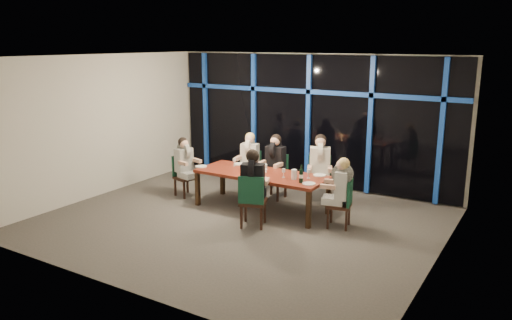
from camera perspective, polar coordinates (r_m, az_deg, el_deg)
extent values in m
plane|color=#544F4A|center=(9.34, -1.93, -7.02)|extent=(7.00, 7.00, 0.00)
cube|color=beige|center=(11.51, 6.23, 4.56)|extent=(7.00, 0.04, 3.00)
cube|color=beige|center=(6.69, -16.24, -2.38)|extent=(7.00, 0.04, 3.00)
cube|color=beige|center=(11.20, -17.19, 3.79)|extent=(0.04, 6.00, 3.00)
cube|color=beige|center=(7.63, 20.56, -0.78)|extent=(0.04, 6.00, 3.00)
cube|color=white|center=(8.75, -2.08, 11.72)|extent=(7.00, 6.00, 0.04)
cube|color=black|center=(11.46, 6.11, 4.52)|extent=(6.86, 0.04, 2.94)
cube|color=#1540A6|center=(12.90, -5.76, 5.53)|extent=(0.10, 0.10, 2.94)
cube|color=#1540A6|center=(12.09, -0.24, 5.07)|extent=(0.10, 0.10, 2.94)
cube|color=#1540A6|center=(11.41, 6.00, 4.49)|extent=(0.10, 0.10, 2.94)
cube|color=#1540A6|center=(10.88, 12.92, 3.78)|extent=(0.10, 0.10, 2.94)
cube|color=#1540A6|center=(10.52, 20.42, 2.96)|extent=(0.10, 0.10, 2.94)
cube|color=#1540A6|center=(11.33, 6.08, 7.79)|extent=(6.86, 0.10, 0.10)
cube|color=#FF2D14|center=(11.25, 11.99, 7.48)|extent=(0.60, 0.05, 0.35)
cube|color=maroon|center=(9.76, 0.61, -1.65)|extent=(2.60, 1.00, 0.06)
cube|color=black|center=(10.19, -6.68, -3.28)|extent=(0.08, 0.08, 0.69)
cube|color=black|center=(8.95, 6.03, -5.66)|extent=(0.08, 0.08, 0.69)
cube|color=black|center=(10.87, -3.84, -2.15)|extent=(0.08, 0.08, 0.69)
cube|color=black|center=(9.71, 8.26, -4.18)|extent=(0.08, 0.08, 0.69)
cube|color=black|center=(11.02, -0.78, -1.51)|extent=(0.49, 0.49, 0.06)
cube|color=#184E34|center=(11.13, -0.42, -0.04)|extent=(0.42, 0.12, 0.46)
cube|color=black|center=(10.99, -1.90, -2.76)|extent=(0.04, 0.04, 0.39)
cube|color=black|center=(10.87, -0.28, -2.94)|extent=(0.04, 0.04, 0.39)
cube|color=black|center=(11.29, -1.24, -2.32)|extent=(0.04, 0.04, 0.39)
cube|color=black|center=(11.17, 0.34, -2.49)|extent=(0.04, 0.04, 0.39)
cube|color=black|center=(10.55, 2.12, -2.11)|extent=(0.44, 0.44, 0.06)
cube|color=#184E34|center=(10.64, 2.64, -0.52)|extent=(0.44, 0.05, 0.48)
cube|color=black|center=(10.55, 0.82, -3.42)|extent=(0.04, 0.04, 0.41)
cube|color=black|center=(10.39, 2.49, -3.70)|extent=(0.04, 0.04, 0.41)
cube|color=black|center=(10.84, 1.75, -2.96)|extent=(0.04, 0.04, 0.41)
cube|color=black|center=(10.68, 3.38, -3.22)|extent=(0.04, 0.04, 0.41)
cube|color=black|center=(10.26, 7.24, -2.54)|extent=(0.60, 0.60, 0.06)
cube|color=#184E34|center=(10.39, 7.30, -0.79)|extent=(0.44, 0.23, 0.51)
cube|color=black|center=(10.16, 6.17, -4.11)|extent=(0.05, 0.05, 0.43)
cube|color=black|center=(10.16, 8.23, -4.17)|extent=(0.05, 0.05, 0.43)
cube|color=black|center=(10.51, 6.22, -3.51)|extent=(0.05, 0.05, 0.43)
cube|color=black|center=(10.51, 8.21, -3.57)|extent=(0.05, 0.05, 0.43)
cube|color=black|center=(10.82, -8.06, -2.01)|extent=(0.50, 0.50, 0.05)
cube|color=#184E34|center=(10.90, -8.66, -0.59)|extent=(0.15, 0.40, 0.45)
cube|color=black|center=(10.66, -8.21, -3.46)|extent=(0.04, 0.04, 0.38)
cube|color=black|center=(10.84, -6.82, -3.12)|extent=(0.04, 0.04, 0.38)
cube|color=black|center=(10.91, -9.21, -3.09)|extent=(0.04, 0.04, 0.38)
cube|color=black|center=(11.09, -7.84, -2.77)|extent=(0.04, 0.04, 0.38)
cube|color=black|center=(9.05, 9.47, -5.14)|extent=(0.48, 0.48, 0.05)
cube|color=#184E34|center=(8.95, 10.67, -3.76)|extent=(0.13, 0.41, 0.45)
cube|color=black|center=(9.30, 8.61, -6.01)|extent=(0.04, 0.04, 0.38)
cube|color=black|center=(9.00, 8.22, -6.67)|extent=(0.04, 0.04, 0.38)
cube|color=black|center=(9.25, 10.59, -6.19)|extent=(0.04, 0.04, 0.38)
cube|color=black|center=(8.95, 10.27, -6.86)|extent=(0.04, 0.04, 0.38)
cube|color=black|center=(8.97, -0.32, -4.81)|extent=(0.58, 0.58, 0.06)
cube|color=#184E34|center=(8.71, -0.58, -3.52)|extent=(0.44, 0.20, 0.50)
cube|color=black|center=(9.19, 1.02, -5.96)|extent=(0.05, 0.05, 0.42)
cube|color=black|center=(9.25, -1.19, -5.81)|extent=(0.05, 0.05, 0.42)
cube|color=black|center=(8.85, 0.60, -6.72)|extent=(0.05, 0.05, 0.42)
cube|color=black|center=(8.92, -1.69, -6.56)|extent=(0.05, 0.05, 0.42)
cube|color=silver|center=(10.90, -0.99, -1.18)|extent=(0.40, 0.44, 0.13)
cube|color=silver|center=(10.96, -0.71, 0.55)|extent=(0.41, 0.29, 0.52)
cylinder|color=silver|center=(10.91, -0.71, 1.60)|extent=(0.16, 0.40, 0.39)
sphere|color=tan|center=(10.86, -0.75, 2.44)|extent=(0.19, 0.19, 0.19)
sphere|color=tan|center=(10.89, -0.68, 2.62)|extent=(0.21, 0.21, 0.21)
cube|color=tan|center=(10.83, -2.06, 0.23)|extent=(0.12, 0.29, 0.07)
cube|color=tan|center=(10.70, -0.23, 0.07)|extent=(0.12, 0.29, 0.07)
cube|color=black|center=(10.42, 1.82, -1.75)|extent=(0.35, 0.41, 0.14)
cube|color=black|center=(10.48, 2.24, 0.12)|extent=(0.39, 0.23, 0.54)
cylinder|color=black|center=(10.43, 2.25, 1.26)|extent=(0.10, 0.41, 0.41)
sphere|color=tan|center=(10.38, 2.21, 2.18)|extent=(0.20, 0.20, 0.20)
sphere|color=black|center=(10.41, 2.31, 2.37)|extent=(0.22, 0.22, 0.22)
cube|color=tan|center=(10.39, 0.69, -0.33)|extent=(0.08, 0.29, 0.08)
cube|color=tan|center=(10.20, 2.56, -0.60)|extent=(0.08, 0.29, 0.08)
cube|color=silver|center=(10.12, 7.26, -2.18)|extent=(0.50, 0.54, 0.14)
cube|color=silver|center=(10.19, 7.32, -0.13)|extent=(0.47, 0.39, 0.57)
cylinder|color=silver|center=(10.14, 7.36, 1.10)|extent=(0.26, 0.43, 0.43)
sphere|color=tan|center=(10.08, 7.39, 2.08)|extent=(0.21, 0.21, 0.21)
sphere|color=black|center=(10.12, 7.39, 2.30)|extent=(0.23, 0.23, 0.23)
cube|color=tan|center=(9.98, 6.13, -0.97)|extent=(0.20, 0.31, 0.08)
cube|color=tan|center=(9.98, 8.45, -1.04)|extent=(0.20, 0.31, 0.08)
cube|color=black|center=(10.71, -7.73, -1.66)|extent=(0.45, 0.41, 0.13)
cube|color=black|center=(10.75, -8.24, 0.01)|extent=(0.30, 0.40, 0.50)
cylinder|color=black|center=(10.70, -8.27, 1.04)|extent=(0.39, 0.18, 0.38)
sphere|color=tan|center=(10.66, -8.25, 1.88)|extent=(0.19, 0.19, 0.19)
sphere|color=black|center=(10.68, -8.36, 2.05)|extent=(0.21, 0.21, 0.21)
cube|color=tan|center=(10.48, -8.34, -0.37)|extent=(0.28, 0.14, 0.07)
cube|color=tan|center=(10.68, -6.78, -0.05)|extent=(0.28, 0.14, 0.07)
cube|color=black|center=(9.04, 8.82, -4.53)|extent=(0.44, 0.40, 0.13)
cube|color=black|center=(8.93, 9.80, -2.80)|extent=(0.29, 0.40, 0.50)
cylinder|color=black|center=(8.88, 9.85, -1.57)|extent=(0.39, 0.17, 0.38)
sphere|color=tan|center=(8.84, 9.77, -0.55)|extent=(0.19, 0.19, 0.19)
sphere|color=tan|center=(8.83, 10.01, -0.39)|extent=(0.21, 0.21, 0.21)
cube|color=tan|center=(9.14, 8.65, -2.43)|extent=(0.28, 0.13, 0.07)
cube|color=tan|center=(8.80, 8.21, -3.04)|extent=(0.28, 0.13, 0.07)
cube|color=black|center=(9.06, -0.17, -3.97)|extent=(0.48, 0.52, 0.14)
cube|color=black|center=(8.81, -0.37, -2.23)|extent=(0.46, 0.36, 0.56)
cylinder|color=black|center=(8.75, -0.38, -0.83)|extent=(0.24, 0.43, 0.42)
sphere|color=tan|center=(8.73, -0.35, 0.35)|extent=(0.21, 0.21, 0.21)
sphere|color=black|center=(8.69, -0.41, 0.48)|extent=(0.23, 0.23, 0.23)
cube|color=tan|center=(9.03, 1.18, -2.45)|extent=(0.18, 0.31, 0.08)
cube|color=tan|center=(9.10, -1.31, -2.32)|extent=(0.18, 0.31, 0.08)
cylinder|color=white|center=(10.43, -1.92, -0.45)|extent=(0.24, 0.24, 0.01)
cylinder|color=white|center=(9.99, 0.58, -1.07)|extent=(0.24, 0.24, 0.01)
cylinder|color=white|center=(9.64, 7.27, -1.72)|extent=(0.24, 0.24, 0.01)
cylinder|color=white|center=(10.27, -6.17, -0.75)|extent=(0.24, 0.24, 0.01)
cylinder|color=white|center=(9.05, 6.06, -2.70)|extent=(0.24, 0.24, 0.01)
cylinder|color=white|center=(9.41, 0.36, -1.99)|extent=(0.24, 0.24, 0.01)
cylinder|color=black|center=(9.09, 5.18, -1.85)|extent=(0.07, 0.07, 0.25)
cylinder|color=black|center=(9.05, 5.20, -0.81)|extent=(0.03, 0.03, 0.09)
cylinder|color=silver|center=(9.09, 5.18, -1.85)|extent=(0.08, 0.08, 0.07)
cylinder|color=white|center=(9.31, 4.38, -1.66)|extent=(0.10, 0.10, 0.19)
cylinder|color=white|center=(9.28, 4.69, -1.59)|extent=(0.02, 0.02, 0.13)
cylinder|color=#FFAF4C|center=(9.58, -0.99, -1.67)|extent=(0.05, 0.05, 0.03)
cylinder|color=silver|center=(9.94, -1.43, -1.19)|extent=(0.06, 0.06, 0.01)
cylinder|color=silver|center=(9.92, -1.43, -0.89)|extent=(0.01, 0.01, 0.10)
cylinder|color=silver|center=(9.90, -1.43, -0.42)|extent=(0.07, 0.07, 0.07)
cylinder|color=silver|center=(9.81, 1.11, -1.38)|extent=(0.06, 0.06, 0.01)
cylinder|color=silver|center=(9.80, 1.11, -1.10)|extent=(0.01, 0.01, 0.09)
cylinder|color=silver|center=(9.78, 1.11, -0.65)|extent=(0.06, 0.06, 0.07)
cylinder|color=silver|center=(9.45, 3.16, -1.98)|extent=(0.06, 0.06, 0.01)
cylinder|color=silver|center=(9.44, 3.17, -1.68)|extent=(0.01, 0.01, 0.10)
cylinder|color=silver|center=(9.42, 3.17, -1.20)|extent=(0.07, 0.07, 0.07)
cylinder|color=white|center=(10.31, -2.48, -0.66)|extent=(0.06, 0.06, 0.01)
cylinder|color=white|center=(10.30, -2.48, -0.39)|extent=(0.01, 0.01, 0.09)
cylinder|color=white|center=(10.28, -2.49, 0.03)|extent=(0.06, 0.06, 0.06)
cylinder|color=silver|center=(9.43, 6.02, -2.07)|extent=(0.06, 0.06, 0.01)
cylinder|color=silver|center=(9.41, 6.03, -1.76)|extent=(0.01, 0.01, 0.10)
cylinder|color=silver|center=(9.39, 6.04, -1.27)|extent=(0.07, 0.07, 0.07)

